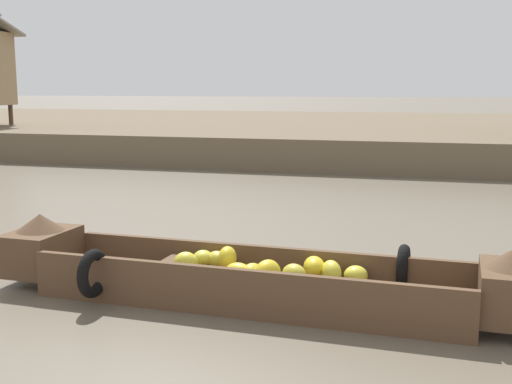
% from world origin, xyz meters
% --- Properties ---
extents(ground_plane, '(300.00, 300.00, 0.00)m').
position_xyz_m(ground_plane, '(0.00, 10.00, 0.00)').
color(ground_plane, '#665B4C').
extents(riverbank_strip, '(160.00, 20.00, 0.91)m').
position_xyz_m(riverbank_strip, '(0.00, 26.35, 0.45)').
color(riverbank_strip, brown).
rests_on(riverbank_strip, ground).
extents(banana_boat, '(5.88, 1.61, 0.81)m').
position_xyz_m(banana_boat, '(-0.45, 5.98, 0.28)').
color(banana_boat, brown).
rests_on(banana_boat, ground).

